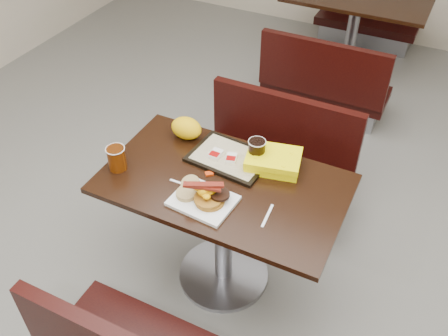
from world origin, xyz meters
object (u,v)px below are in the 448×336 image
at_px(coffee_cup_near, 117,158).
at_px(tray, 230,158).
at_px(coffee_cup_far, 257,150).
at_px(table_near, 224,233).
at_px(fork, 178,182).
at_px(paper_bag, 186,128).
at_px(pancake_stack, 210,200).
at_px(knife, 267,216).
at_px(hashbrown_sleeve_left, 216,154).
at_px(table_far, 351,37).
at_px(platter, 203,201).
at_px(bench_near_n, 272,160).
at_px(bench_far_s, 328,74).
at_px(clamshell, 273,161).
at_px(hashbrown_sleeve_right, 231,158).
at_px(bench_far_n, 370,9).

bearing_deg(coffee_cup_near, tray, 33.22).
bearing_deg(coffee_cup_far, table_near, -112.15).
height_order(fork, paper_bag, paper_bag).
relative_size(pancake_stack, knife, 0.93).
relative_size(table_near, hashbrown_sleeve_left, 15.90).
height_order(table_far, fork, fork).
bearing_deg(coffee_cup_far, hashbrown_sleeve_left, -162.56).
distance_m(platter, tray, 0.34).
height_order(pancake_stack, coffee_cup_near, coffee_cup_near).
distance_m(pancake_stack, knife, 0.27).
bearing_deg(hashbrown_sleeve_left, platter, -71.12).
height_order(platter, coffee_cup_far, coffee_cup_far).
height_order(table_near, coffee_cup_near, coffee_cup_near).
distance_m(bench_near_n, fork, 0.92).
relative_size(table_near, paper_bag, 6.98).
height_order(coffee_cup_near, paper_bag, coffee_cup_near).
distance_m(platter, knife, 0.31).
xyz_separation_m(bench_far_s, tray, (-0.05, -1.73, 0.40)).
relative_size(pancake_stack, tray, 0.35).
relative_size(clamshell, paper_bag, 1.57).
bearing_deg(clamshell, hashbrown_sleeve_left, -178.70).
xyz_separation_m(pancake_stack, knife, (0.27, 0.05, -0.03)).
xyz_separation_m(hashbrown_sleeve_left, paper_bag, (-0.22, 0.09, 0.03)).
xyz_separation_m(knife, hashbrown_sleeve_left, (-0.40, 0.26, 0.03)).
bearing_deg(bench_far_s, pancake_stack, -89.65).
height_order(tray, hashbrown_sleeve_right, hashbrown_sleeve_right).
bearing_deg(knife, bench_near_n, -164.94).
bearing_deg(platter, bench_far_s, 94.08).
distance_m(tray, paper_bag, 0.30).
bearing_deg(tray, clamshell, 16.86).
bearing_deg(fork, bench_near_n, 76.10).
height_order(bench_far_s, coffee_cup_far, coffee_cup_far).
bearing_deg(knife, bench_far_n, -179.19).
bearing_deg(hashbrown_sleeve_left, table_near, -48.95).
bearing_deg(bench_far_s, platter, -90.63).
height_order(fork, hashbrown_sleeve_left, hashbrown_sleeve_left).
height_order(table_near, hashbrown_sleeve_left, hashbrown_sleeve_left).
height_order(bench_near_n, knife, knife).
relative_size(bench_far_s, pancake_stack, 7.20).
height_order(bench_near_n, paper_bag, paper_bag).
relative_size(hashbrown_sleeve_right, clamshell, 0.26).
bearing_deg(tray, coffee_cup_far, 21.40).
xyz_separation_m(hashbrown_sleeve_right, coffee_cup_far, (0.11, 0.06, 0.05)).
relative_size(pancake_stack, coffee_cup_near, 1.10).
xyz_separation_m(table_far, bench_far_n, (0.00, 0.70, -0.02)).
distance_m(bench_far_n, knife, 3.45).
bearing_deg(hashbrown_sleeve_left, bench_far_s, 88.72).
bearing_deg(table_near, coffee_cup_near, -164.75).
relative_size(table_far, coffee_cup_far, 10.37).
xyz_separation_m(coffee_cup_near, knife, (0.80, 0.02, -0.06)).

